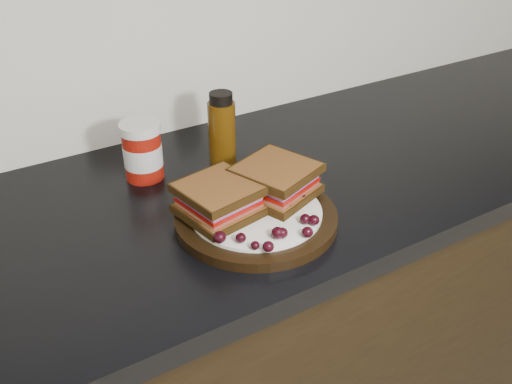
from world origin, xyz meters
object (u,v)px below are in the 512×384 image
at_px(sandwich_left, 219,199).
at_px(oil_bottle, 222,129).
at_px(plate, 256,217).
at_px(condiment_jar, 142,151).

distance_m(sandwich_left, oil_bottle, 0.22).
xyz_separation_m(plate, condiment_jar, (-0.10, 0.25, 0.05)).
height_order(plate, sandwich_left, sandwich_left).
relative_size(plate, sandwich_left, 2.33).
bearing_deg(condiment_jar, plate, -67.06).
bearing_deg(plate, sandwich_left, 157.28).
xyz_separation_m(condiment_jar, oil_bottle, (0.16, -0.03, 0.02)).
bearing_deg(sandwich_left, plate, -33.12).
bearing_deg(plate, oil_bottle, 76.12).
bearing_deg(oil_bottle, condiment_jar, 169.76).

